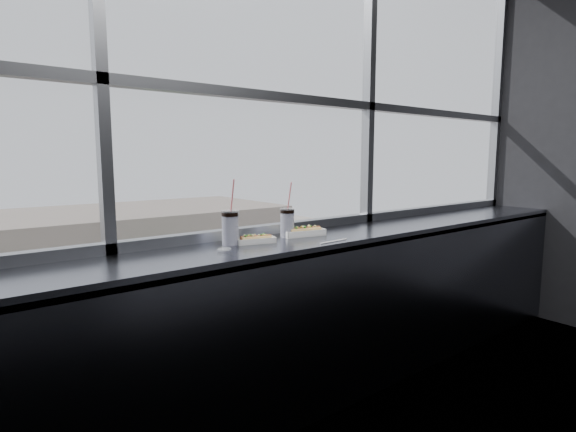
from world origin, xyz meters
TOP-DOWN VIEW (x-y plane):
  - wall_back_lower at (0.00, 1.50)m, footprint 6.00×0.00m
  - window_glass at (0.00, 1.52)m, footprint 6.00×0.00m
  - window_mullions at (0.00, 1.50)m, footprint 6.00×0.08m
  - counter at (0.00, 1.23)m, footprint 6.00×0.55m
  - counter_fascia at (0.00, 0.97)m, footprint 6.00×0.04m
  - hotdog_tray_left at (-0.23, 1.26)m, footprint 0.25×0.13m
  - hotdog_tray_right at (0.16, 1.27)m, footprint 0.30×0.15m
  - soda_cup_left at (-0.37, 1.32)m, footprint 0.10×0.10m
  - soda_cup_right at (0.05, 1.31)m, footprint 0.10×0.10m
  - loose_straw at (0.17, 1.01)m, footprint 0.23×0.02m
  - wrapper at (-0.49, 1.18)m, footprint 0.09×0.07m
  - car_far_c at (10.61, 25.50)m, footprint 3.13×6.54m
  - car_near_e at (12.92, 17.50)m, footprint 2.99×6.60m
  - car_near_d at (8.44, 17.50)m, footprint 3.08×5.86m
  - car_far_b at (2.34, 25.50)m, footprint 3.24×6.81m
  - pedestrian_c at (5.65, 28.89)m, footprint 1.01×0.76m
  - tree_right at (11.55, 29.50)m, footprint 3.60×3.60m

SIDE VIEW (x-z plane):
  - car_near_d at x=8.44m, z-range -10.94..-9.08m
  - car_far_c at x=10.61m, z-range -10.94..-8.82m
  - car_near_e at x=12.92m, z-range -10.94..-8.78m
  - car_far_b at x=2.34m, z-range -10.94..-8.73m
  - pedestrian_c at x=5.65m, z-range -10.96..-8.68m
  - tree_right at x=11.55m, z-range -10.00..-4.38m
  - wall_back_lower at x=0.00m, z-range -2.45..3.55m
  - counter_fascia at x=0.00m, z-range 0.03..1.07m
  - counter at x=0.00m, z-range 1.04..1.10m
  - loose_straw at x=0.17m, z-range 1.10..1.11m
  - wrapper at x=-0.49m, z-range 1.10..1.12m
  - hotdog_tray_left at x=-0.23m, z-range 1.09..1.15m
  - hotdog_tray_right at x=0.16m, z-range 1.09..1.16m
  - soda_cup_right at x=0.05m, z-range 1.03..1.38m
  - soda_cup_left at x=-0.37m, z-range 1.02..1.40m
  - window_glass at x=0.00m, z-range -0.70..5.30m
  - window_mullions at x=0.00m, z-range 1.10..3.50m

